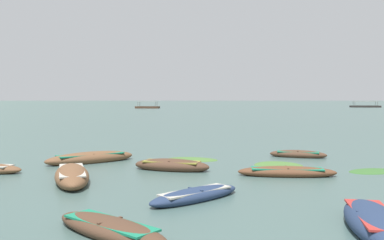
{
  "coord_description": "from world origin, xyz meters",
  "views": [
    {
      "loc": [
        -2.91,
        -4.51,
        3.13
      ],
      "look_at": [
        1.71,
        55.33,
        0.18
      ],
      "focal_mm": 39.26,
      "sensor_mm": 36.0,
      "label": 1
    }
  ],
  "objects": [
    {
      "name": "ground_plane",
      "position": [
        0.0,
        1500.0,
        0.0
      ],
      "size": [
        6000.0,
        6000.0,
        0.0
      ],
      "primitive_type": "plane",
      "color": "#425B56"
    },
    {
      "name": "mountain_2",
      "position": [
        -240.5,
        1781.49,
        97.02
      ],
      "size": [
        586.01,
        586.01,
        194.05
      ],
      "primitive_type": "cone",
      "color": "#56665B",
      "rests_on": "ground"
    },
    {
      "name": "rowboat_0",
      "position": [
        -2.39,
        13.97,
        0.2
      ],
      "size": [
        3.65,
        2.33,
        0.63
      ],
      "color": "#4C3323",
      "rests_on": "ground"
    },
    {
      "name": "rowboat_2",
      "position": [
        -4.06,
        5.13,
        0.15
      ],
      "size": [
        3.29,
        3.25,
        0.49
      ],
      "color": "#4C3323",
      "rests_on": "ground"
    },
    {
      "name": "rowboat_3",
      "position": [
        -6.25,
        11.58,
        0.23
      ],
      "size": [
        2.18,
        4.47,
        0.75
      ],
      "color": "brown",
      "rests_on": "ground"
    },
    {
      "name": "rowboat_4",
      "position": [
        2.18,
        4.96,
        0.21
      ],
      "size": [
        2.15,
        4.01,
        0.68
      ],
      "color": "navy",
      "rests_on": "ground"
    },
    {
      "name": "rowboat_7",
      "position": [
        -1.8,
        8.38,
        0.15
      ],
      "size": [
        3.37,
        2.9,
        0.47
      ],
      "color": "navy",
      "rests_on": "ground"
    },
    {
      "name": "rowboat_8",
      "position": [
        2.28,
        12.17,
        0.16
      ],
      "size": [
        4.13,
        1.65,
        0.5
      ],
      "color": "brown",
      "rests_on": "ground"
    },
    {
      "name": "rowboat_9",
      "position": [
        -6.34,
        16.56,
        0.21
      ],
      "size": [
        4.54,
        3.41,
        0.67
      ],
      "color": "brown",
      "rests_on": "ground"
    },
    {
      "name": "rowboat_11",
      "position": [
        4.57,
        17.59,
        0.15
      ],
      "size": [
        3.16,
        1.96,
        0.48
      ],
      "color": "#4C3323",
      "rests_on": "ground"
    },
    {
      "name": "ferry_0",
      "position": [
        77.18,
        153.57,
        0.45
      ],
      "size": [
        11.63,
        6.57,
        2.54
      ],
      "color": "#2D2826",
      "rests_on": "ground"
    },
    {
      "name": "ferry_1",
      "position": [
        -7.16,
        142.4,
        0.45
      ],
      "size": [
        8.73,
        5.08,
        2.54
      ],
      "color": "#4C3323",
      "rests_on": "ground"
    },
    {
      "name": "weed_patch_0",
      "position": [
        6.31,
        12.9,
        0.0
      ],
      "size": [
        2.64,
        2.05,
        0.14
      ],
      "primitive_type": "ellipsoid",
      "rotation": [
        0.0,
        0.0,
        1.89
      ],
      "color": "#38662D",
      "rests_on": "ground"
    },
    {
      "name": "weed_patch_4",
      "position": [
        -1.23,
        17.11,
        0.0
      ],
      "size": [
        3.1,
        2.48,
        0.14
      ],
      "primitive_type": "ellipsoid",
      "rotation": [
        0.0,
        0.0,
        2.77
      ],
      "color": "#477033",
      "rests_on": "ground"
    },
    {
      "name": "weed_patch_5",
      "position": [
        2.69,
        14.79,
        0.0
      ],
      "size": [
        2.55,
        2.95,
        0.14
      ],
      "primitive_type": "ellipsoid",
      "rotation": [
        0.0,
        0.0,
        1.47
      ],
      "color": "#477033",
      "rests_on": "ground"
    }
  ]
}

